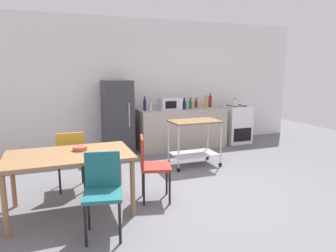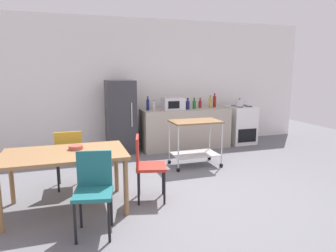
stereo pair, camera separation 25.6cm
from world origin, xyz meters
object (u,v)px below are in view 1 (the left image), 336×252
Objects in this scene: stove_oven at (236,124)px; kitchen_cart at (194,135)px; bottle_vinegar at (151,106)px; bottle_soy_sauce at (196,104)px; chair_mustard at (71,156)px; chair_red at (151,164)px; bottle_hot_sauce at (145,105)px; bottle_wine at (191,104)px; bottle_olive_oil at (184,105)px; kettle at (235,102)px; refrigerator at (118,117)px; fruit_bowl at (80,148)px; chair_teal at (103,188)px; microwave at (170,104)px; dining_table at (70,160)px; bottle_sparkling_water at (206,102)px; bottle_soda at (210,101)px.

stove_oven reaches higher than kitchen_cart.
bottle_soy_sauce is (1.13, 0.09, 0.00)m from bottle_vinegar.
chair_mustard is at bearing -155.97° from stove_oven.
chair_red is at bearing 143.12° from chair_mustard.
bottle_wine is (1.07, -0.04, -0.03)m from bottle_hot_sauce.
bottle_hot_sauce is 1.36× the size of bottle_vinegar.
chair_mustard is at bearing -168.40° from kitchen_cart.
bottle_olive_oil is 1.32m from kettle.
stove_oven is 0.59× the size of refrigerator.
refrigerator is 0.64m from bottle_hot_sauce.
fruit_bowl is at bearing -148.83° from kettle.
bottle_olive_oil reaches higher than chair_teal.
bottle_olive_oil is (0.75, -0.10, 0.01)m from bottle_vinegar.
bottle_olive_oil reaches higher than kettle.
microwave is (2.20, 1.68, 0.51)m from chair_mustard.
kettle reaches higher than chair_mustard.
kitchen_cart is 2.38m from fruit_bowl.
refrigerator is 3.37× the size of microwave.
kettle is (1.64, 1.22, 0.43)m from kitchen_cart.
refrigerator is at bearing 178.40° from stove_oven.
bottle_wine is (0.94, -0.03, 0.01)m from bottle_vinegar.
bottle_olive_oil is at bearing -146.40° from chair_mustard.
dining_table is 6.56× the size of bottle_soy_sauce.
microwave is at bearing 90.69° from kitchen_cart.
bottle_soy_sauce is at bearing 3.51° from bottle_hot_sauce.
stove_oven is 1.02m from bottle_sparkling_water.
stove_oven is at bearing 1.97° from bottle_wine.
bottle_soda is 4.04m from fruit_bowl.
stove_oven is at bearing 2.33° from bottle_sparkling_water.
fruit_bowl is at bearing -142.55° from bottle_soda.
chair_mustard reaches higher than fruit_bowl.
chair_teal is 2.77× the size of bottle_soda.
refrigerator is 1.67m from bottle_wine.
bottle_olive_oil is 0.42m from bottle_soy_sauce.
bottle_soy_sauce is 0.95m from kettle.
kettle is (1.13, -0.06, 0.00)m from bottle_wine.
dining_table is at bearing -113.62° from refrigerator.
bottle_soda is (-0.69, 0.07, 0.58)m from stove_oven.
bottle_soy_sauce is at bearing 153.25° from bottle_sparkling_water.
stove_oven is 3.84× the size of kettle.
chair_mustard is 0.97× the size of stove_oven.
stove_oven is at bearing 51.85° from chair_teal.
kitchen_cart is at bearing -105.07° from bottle_olive_oil.
bottle_sparkling_water reaches higher than dining_table.
refrigerator is 6.47× the size of kettle.
dining_table is at bearing -152.56° from kitchen_cart.
bottle_olive_oil is 1.03× the size of bottle_wine.
dining_table is 1.05m from chair_red.
fruit_bowl is (-3.04, -2.34, -0.25)m from bottle_sparkling_water.
bottle_soy_sauce is (2.68, 3.25, 0.47)m from chair_teal.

